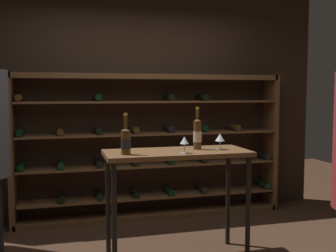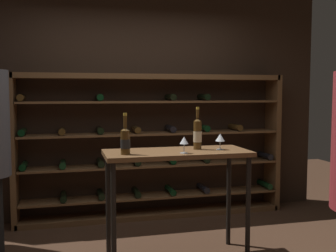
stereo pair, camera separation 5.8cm
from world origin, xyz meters
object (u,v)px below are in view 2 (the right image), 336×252
(wine_bottle_green_slim, at_px, (125,140))
(wine_glass_stemmed_center, at_px, (184,141))
(wine_rack, at_px, (152,147))
(tasting_table, at_px, (177,165))
(wine_bottle_gold_foil, at_px, (198,134))
(wine_glass_stemmed_right, at_px, (220,138))

(wine_bottle_green_slim, xyz_separation_m, wine_glass_stemmed_center, (0.49, -0.06, -0.01))
(wine_rack, relative_size, tasting_table, 2.51)
(wine_bottle_green_slim, height_order, wine_glass_stemmed_center, wine_bottle_green_slim)
(wine_bottle_green_slim, relative_size, wine_glass_stemmed_center, 2.43)
(wine_rack, xyz_separation_m, tasting_table, (-0.04, -1.28, 0.02))
(wine_rack, bearing_deg, tasting_table, -91.92)
(tasting_table, bearing_deg, wine_bottle_gold_foil, 12.57)
(tasting_table, bearing_deg, wine_glass_stemmed_right, -4.12)
(tasting_table, xyz_separation_m, wine_glass_stemmed_right, (0.40, -0.03, 0.23))
(wine_rack, height_order, wine_bottle_green_slim, wine_rack)
(wine_glass_stemmed_right, bearing_deg, wine_bottle_green_slim, -175.30)
(tasting_table, relative_size, wine_glass_stemmed_center, 8.99)
(wine_bottle_green_slim, relative_size, wine_bottle_gold_foil, 0.90)
(wine_rack, bearing_deg, wine_bottle_green_slim, -110.40)
(tasting_table, bearing_deg, wine_glass_stemmed_center, -83.58)
(wine_glass_stemmed_center, bearing_deg, tasting_table, 96.42)
(tasting_table, distance_m, wine_glass_stemmed_right, 0.46)
(wine_bottle_gold_foil, bearing_deg, wine_bottle_green_slim, -167.87)
(wine_glass_stemmed_right, bearing_deg, wine_glass_stemmed_center, -160.63)
(tasting_table, xyz_separation_m, wine_bottle_green_slim, (-0.47, -0.10, 0.24))
(wine_bottle_green_slim, xyz_separation_m, wine_bottle_gold_foil, (0.68, 0.15, 0.03))
(wine_rack, relative_size, wine_glass_stemmed_right, 22.26)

